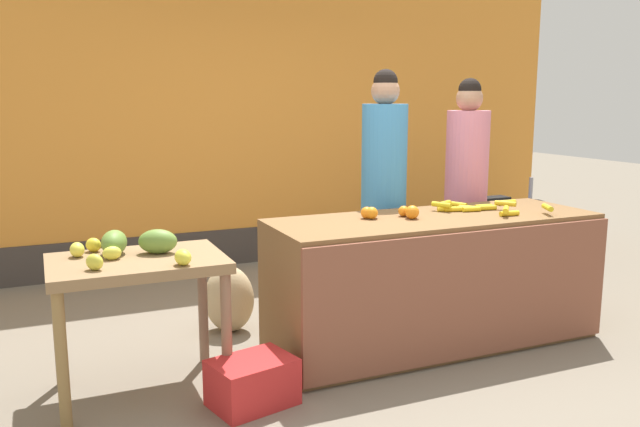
{
  "coord_description": "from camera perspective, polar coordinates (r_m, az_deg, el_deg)",
  "views": [
    {
      "loc": [
        -1.97,
        -3.62,
        1.67
      ],
      "look_at": [
        -0.33,
        0.15,
        0.93
      ],
      "focal_mm": 36.56,
      "sensor_mm": 36.0,
      "label": 1
    }
  ],
  "objects": [
    {
      "name": "mango_papaya_pile",
      "position": [
        3.81,
        -16.31,
        -2.67
      ],
      "size": [
        0.6,
        0.63,
        0.14
      ],
      "color": "yellow",
      "rests_on": "side_table_wooden"
    },
    {
      "name": "market_wall_back",
      "position": [
        6.64,
        -6.27,
        8.35
      ],
      "size": [
        7.13,
        0.23,
        2.99
      ],
      "color": "orange",
      "rests_on": "ground"
    },
    {
      "name": "orange_pile",
      "position": [
        4.31,
        6.32,
        0.1
      ],
      "size": [
        0.36,
        0.21,
        0.09
      ],
      "color": "orange",
      "rests_on": "fruit_stall_counter"
    },
    {
      "name": "ground_plane",
      "position": [
        4.45,
        4.8,
        -11.88
      ],
      "size": [
        24.0,
        24.0,
        0.0
      ],
      "primitive_type": "plane",
      "color": "#756B5B"
    },
    {
      "name": "produce_sack",
      "position": [
        4.76,
        -7.95,
        -7.42
      ],
      "size": [
        0.47,
        0.45,
        0.48
      ],
      "primitive_type": "ellipsoid",
      "rotation": [
        0.0,
        0.0,
        2.54
      ],
      "color": "tan",
      "rests_on": "ground"
    },
    {
      "name": "parked_motorcycle",
      "position": [
        6.66,
        15.04,
        -1.15
      ],
      "size": [
        1.6,
        0.18,
        0.88
      ],
      "color": "black",
      "rests_on": "ground"
    },
    {
      "name": "banana_bunch_pile",
      "position": [
        4.69,
        13.9,
        0.55
      ],
      "size": [
        0.74,
        0.63,
        0.07
      ],
      "color": "yellow",
      "rests_on": "fruit_stall_counter"
    },
    {
      "name": "fruit_stall_counter",
      "position": [
        4.52,
        9.95,
        -5.77
      ],
      "size": [
        2.25,
        0.8,
        0.88
      ],
      "color": "brown",
      "rests_on": "ground"
    },
    {
      "name": "side_table_wooden",
      "position": [
        3.79,
        -15.66,
        -5.49
      ],
      "size": [
        0.95,
        0.65,
        0.79
      ],
      "color": "olive",
      "rests_on": "ground"
    },
    {
      "name": "vendor_woman_pink_shirt",
      "position": [
        5.38,
        12.64,
        1.87
      ],
      "size": [
        0.34,
        0.34,
        1.82
      ],
      "color": "#33333D",
      "rests_on": "ground"
    },
    {
      "name": "vendor_woman_blue_shirt",
      "position": [
        4.93,
        5.59,
        1.68
      ],
      "size": [
        0.34,
        0.34,
        1.87
      ],
      "color": "#33333D",
      "rests_on": "ground"
    },
    {
      "name": "produce_crate",
      "position": [
        3.7,
        -5.93,
        -14.47
      ],
      "size": [
        0.5,
        0.41,
        0.26
      ],
      "primitive_type": "cube",
      "rotation": [
        0.0,
        0.0,
        0.24
      ],
      "color": "red",
      "rests_on": "ground"
    }
  ]
}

